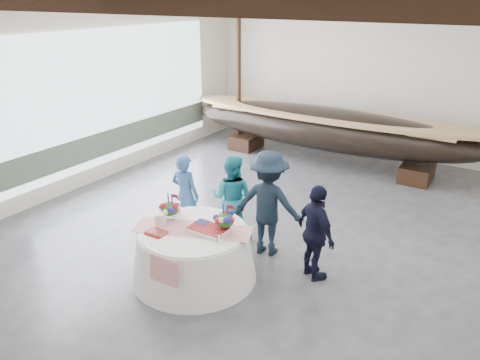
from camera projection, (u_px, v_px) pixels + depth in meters
The scene contains 12 objects.
floor at pixel (270, 234), 9.10m from camera, with size 10.00×12.00×0.01m, color #3D3D42.
wall_back at pixel (376, 75), 12.97m from camera, with size 10.00×0.02×4.50m, color silver.
wall_left at pixel (82, 92), 10.75m from camera, with size 0.02×12.00×4.50m, color silver.
pavilion_structure at pixel (296, 15), 8.21m from camera, with size 9.80×11.76×4.50m.
open_bay at pixel (117, 102), 11.66m from camera, with size 0.03×7.00×3.20m.
longboat_display at pixel (325, 128), 12.53m from camera, with size 8.28×1.66×1.55m.
banquet_table at pixel (194, 253), 7.59m from camera, with size 2.04×2.04×0.87m.
tabletop_items at pixel (194, 218), 7.47m from camera, with size 1.95×1.20×0.40m.
guest_woman_blue at pixel (185, 195), 8.86m from camera, with size 0.59×0.38×1.61m, color #2B578C.
guest_woman_teal at pixel (232, 198), 8.68m from camera, with size 0.81×0.63×1.66m, color teal.
guest_man_left at pixel (268, 203), 8.14m from camera, with size 1.23×0.71×1.91m, color black.
guest_man_right at pixel (316, 233), 7.42m from camera, with size 0.95×0.40×1.63m, color black.
Camera 1 is at (3.82, -7.11, 4.36)m, focal length 35.00 mm.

